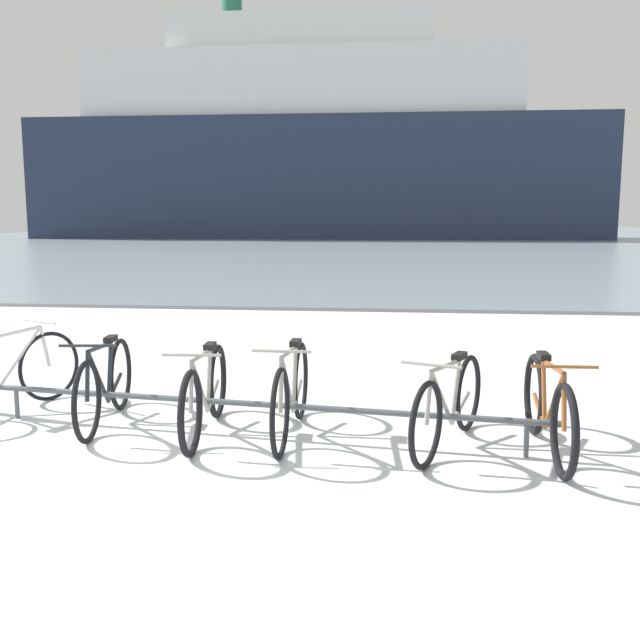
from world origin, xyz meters
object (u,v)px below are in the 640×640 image
object	(u,v)px
bicycle_1	(105,384)
bicycle_3	(291,393)
bicycle_4	(449,405)
ferry_ship	(312,149)
bicycle_0	(1,374)
bicycle_5	(548,409)
bicycle_2	(205,394)

from	to	relation	value
bicycle_1	bicycle_3	size ratio (longest dim) A/B	0.95
bicycle_1	bicycle_3	bearing A→B (deg)	-5.54
bicycle_1	bicycle_4	distance (m)	2.99
bicycle_1	ferry_ship	xyz separation A→B (m)	(-4.52, 53.40, 6.91)
bicycle_3	bicycle_0	bearing A→B (deg)	171.26
bicycle_1	bicycle_5	distance (m)	3.74
ferry_ship	bicycle_3	bearing A→B (deg)	-83.39
bicycle_2	bicycle_3	bearing A→B (deg)	2.84
bicycle_5	ferry_ship	distance (m)	54.85
bicycle_3	bicycle_5	xyz separation A→B (m)	(2.03, -0.23, -0.01)
ferry_ship	bicycle_5	bearing A→B (deg)	-81.29
bicycle_4	ferry_ship	distance (m)	54.68
bicycle_0	ferry_ship	xyz separation A→B (m)	(-3.39, 53.13, 6.90)
bicycle_0	bicycle_2	bearing A→B (deg)	-12.66
bicycle_2	bicycle_5	bearing A→B (deg)	-4.02
bicycle_1	ferry_ship	world-z (taller)	ferry_ship
bicycle_1	bicycle_2	distance (m)	0.98
bicycle_0	bicycle_4	size ratio (longest dim) A/B	0.98
bicycle_2	bicycle_5	world-z (taller)	bicycle_5
bicycle_0	bicycle_5	xyz separation A→B (m)	(4.84, -0.66, -0.01)
bicycle_3	bicycle_5	bearing A→B (deg)	-6.45
bicycle_1	bicycle_5	size ratio (longest dim) A/B	0.97
ferry_ship	bicycle_2	bearing A→B (deg)	-84.17
bicycle_3	bicycle_4	bearing A→B (deg)	-7.08
bicycle_1	bicycle_4	xyz separation A→B (m)	(2.97, -0.32, -0.01)
bicycle_1	bicycle_0	bearing A→B (deg)	166.57
bicycle_3	bicycle_4	world-z (taller)	bicycle_3
bicycle_2	bicycle_4	xyz separation A→B (m)	(2.01, -0.12, -0.01)
bicycle_5	ferry_ship	bearing A→B (deg)	98.71
bicycle_4	bicycle_5	distance (m)	0.75
bicycle_0	bicycle_2	distance (m)	2.13
ferry_ship	bicycle_1	bearing A→B (deg)	-85.16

